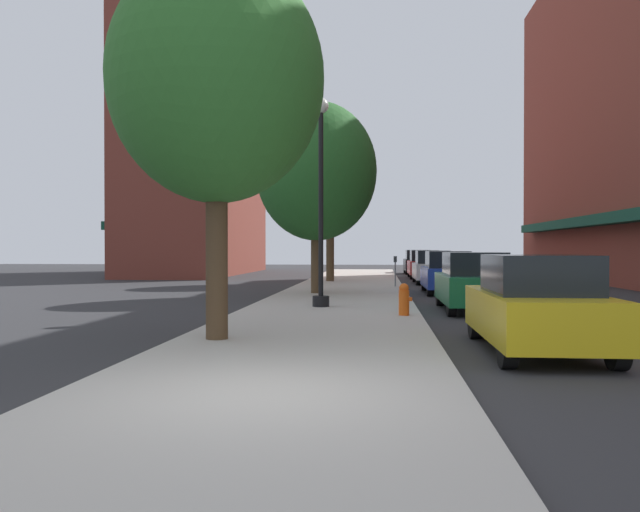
{
  "coord_description": "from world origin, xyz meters",
  "views": [
    {
      "loc": [
        1.33,
        -7.37,
        1.77
      ],
      "look_at": [
        -1.22,
        21.04,
        1.43
      ],
      "focal_mm": 36.65,
      "sensor_mm": 36.0,
      "label": 1
    }
  ],
  "objects_px": {
    "parking_meter_near": "(395,267)",
    "tree_far": "(216,80)",
    "car_green": "(473,282)",
    "car_red": "(424,265)",
    "fire_hydrant": "(404,299)",
    "car_white": "(432,268)",
    "lamppost": "(321,198)",
    "car_yellow": "(536,305)",
    "car_black": "(418,262)",
    "tree_near": "(316,171)",
    "car_blue": "(447,273)",
    "tree_mid": "(330,177)"
  },
  "relations": [
    {
      "from": "parking_meter_near",
      "to": "tree_far",
      "type": "distance_m",
      "value": 17.57
    },
    {
      "from": "lamppost",
      "to": "tree_mid",
      "type": "bearing_deg",
      "value": 93.21
    },
    {
      "from": "car_red",
      "to": "car_blue",
      "type": "bearing_deg",
      "value": -91.92
    },
    {
      "from": "tree_near",
      "to": "car_yellow",
      "type": "relative_size",
      "value": 1.64
    },
    {
      "from": "tree_near",
      "to": "car_green",
      "type": "relative_size",
      "value": 1.64
    },
    {
      "from": "lamppost",
      "to": "tree_near",
      "type": "relative_size",
      "value": 0.84
    },
    {
      "from": "car_yellow",
      "to": "car_white",
      "type": "xyz_separation_m",
      "value": [
        0.0,
        21.61,
        0.0
      ]
    },
    {
      "from": "car_black",
      "to": "fire_hydrant",
      "type": "bearing_deg",
      "value": -94.45
    },
    {
      "from": "tree_near",
      "to": "tree_far",
      "type": "relative_size",
      "value": 1.01
    },
    {
      "from": "car_red",
      "to": "tree_far",
      "type": "bearing_deg",
      "value": -103.53
    },
    {
      "from": "tree_near",
      "to": "car_blue",
      "type": "height_order",
      "value": "tree_near"
    },
    {
      "from": "car_black",
      "to": "car_red",
      "type": "bearing_deg",
      "value": -90.43
    },
    {
      "from": "lamppost",
      "to": "tree_far",
      "type": "bearing_deg",
      "value": -100.99
    },
    {
      "from": "lamppost",
      "to": "car_yellow",
      "type": "height_order",
      "value": "lamppost"
    },
    {
      "from": "parking_meter_near",
      "to": "car_red",
      "type": "bearing_deg",
      "value": 79.5
    },
    {
      "from": "lamppost",
      "to": "tree_far",
      "type": "xyz_separation_m",
      "value": [
        -1.31,
        -6.73,
        1.62
      ]
    },
    {
      "from": "fire_hydrant",
      "to": "car_yellow",
      "type": "relative_size",
      "value": 0.18
    },
    {
      "from": "fire_hydrant",
      "to": "car_red",
      "type": "relative_size",
      "value": 0.18
    },
    {
      "from": "fire_hydrant",
      "to": "car_white",
      "type": "xyz_separation_m",
      "value": [
        2.04,
        16.77,
        0.29
      ]
    },
    {
      "from": "parking_meter_near",
      "to": "car_white",
      "type": "height_order",
      "value": "car_white"
    },
    {
      "from": "lamppost",
      "to": "car_red",
      "type": "distance_m",
      "value": 21.12
    },
    {
      "from": "tree_near",
      "to": "tree_far",
      "type": "xyz_separation_m",
      "value": [
        -0.64,
        -12.31,
        0.22
      ]
    },
    {
      "from": "lamppost",
      "to": "tree_near",
      "type": "bearing_deg",
      "value": 96.78
    },
    {
      "from": "fire_hydrant",
      "to": "car_red",
      "type": "height_order",
      "value": "car_red"
    },
    {
      "from": "car_blue",
      "to": "car_black",
      "type": "distance_m",
      "value": 19.43
    },
    {
      "from": "lamppost",
      "to": "car_green",
      "type": "bearing_deg",
      "value": 4.06
    },
    {
      "from": "car_green",
      "to": "car_red",
      "type": "xyz_separation_m",
      "value": [
        0.0,
        20.23,
        0.0
      ]
    },
    {
      "from": "tree_far",
      "to": "car_yellow",
      "type": "height_order",
      "value": "tree_far"
    },
    {
      "from": "tree_far",
      "to": "car_green",
      "type": "distance_m",
      "value": 9.85
    },
    {
      "from": "parking_meter_near",
      "to": "car_green",
      "type": "bearing_deg",
      "value": -78.64
    },
    {
      "from": "lamppost",
      "to": "car_blue",
      "type": "height_order",
      "value": "lamppost"
    },
    {
      "from": "car_red",
      "to": "tree_mid",
      "type": "bearing_deg",
      "value": -131.78
    },
    {
      "from": "parking_meter_near",
      "to": "tree_mid",
      "type": "xyz_separation_m",
      "value": [
        -3.16,
        4.41,
        4.41
      ]
    },
    {
      "from": "tree_far",
      "to": "tree_near",
      "type": "bearing_deg",
      "value": 87.01
    },
    {
      "from": "parking_meter_near",
      "to": "car_black",
      "type": "xyz_separation_m",
      "value": [
        1.95,
        16.87,
        -0.14
      ]
    },
    {
      "from": "car_yellow",
      "to": "car_black",
      "type": "xyz_separation_m",
      "value": [
        0.0,
        33.94,
        0.0
      ]
    },
    {
      "from": "lamppost",
      "to": "car_green",
      "type": "distance_m",
      "value": 4.93
    },
    {
      "from": "parking_meter_near",
      "to": "car_blue",
      "type": "xyz_separation_m",
      "value": [
        1.95,
        -2.56,
        -0.14
      ]
    },
    {
      "from": "tree_mid",
      "to": "car_green",
      "type": "xyz_separation_m",
      "value": [
        5.11,
        -14.12,
        -4.55
      ]
    },
    {
      "from": "lamppost",
      "to": "car_white",
      "type": "xyz_separation_m",
      "value": [
        4.3,
        14.55,
        -2.39
      ]
    },
    {
      "from": "fire_hydrant",
      "to": "tree_far",
      "type": "height_order",
      "value": "tree_far"
    },
    {
      "from": "lamppost",
      "to": "tree_far",
      "type": "distance_m",
      "value": 7.05
    },
    {
      "from": "fire_hydrant",
      "to": "car_green",
      "type": "relative_size",
      "value": 0.18
    },
    {
      "from": "lamppost",
      "to": "car_white",
      "type": "height_order",
      "value": "lamppost"
    },
    {
      "from": "car_green",
      "to": "car_white",
      "type": "height_order",
      "value": "same"
    },
    {
      "from": "tree_far",
      "to": "car_green",
      "type": "xyz_separation_m",
      "value": [
        5.6,
        7.04,
        -4.02
      ]
    },
    {
      "from": "lamppost",
      "to": "car_white",
      "type": "relative_size",
      "value": 1.37
    },
    {
      "from": "car_green",
      "to": "car_red",
      "type": "distance_m",
      "value": 20.23
    },
    {
      "from": "parking_meter_near",
      "to": "tree_far",
      "type": "bearing_deg",
      "value": -102.31
    },
    {
      "from": "tree_far",
      "to": "car_white",
      "type": "xyz_separation_m",
      "value": [
        5.6,
        21.28,
        -4.02
      ]
    }
  ]
}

